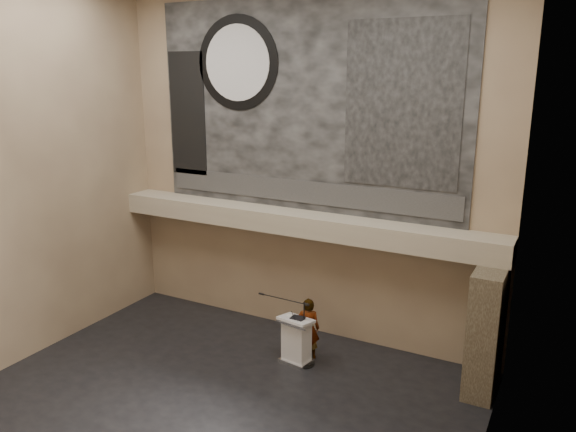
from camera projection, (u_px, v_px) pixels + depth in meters
The scene contains 20 objects.
floor at pixel (213, 405), 11.30m from camera, with size 10.00×10.00×0.00m, color black.
wall_back at pixel (303, 167), 13.64m from camera, with size 10.00×0.02×8.50m, color #806851.
wall_front at pixel (10, 265), 6.81m from camera, with size 10.00×0.02×8.50m, color #806851.
wall_left at pixel (23, 176), 12.50m from camera, with size 0.02×8.00×8.50m, color #806851.
wall_right at pixel (493, 237), 7.95m from camera, with size 0.02×8.00×8.50m, color #806851.
soffit at pixel (296, 222), 13.63m from camera, with size 10.00×0.80×0.50m, color tan.
sprinkler_left at pixel (239, 225), 14.38m from camera, with size 0.04×0.04×0.06m, color #B2893D.
sprinkler_right at pixel (369, 245), 12.79m from camera, with size 0.04×0.04×0.06m, color #B2893D.
banner at pixel (303, 106), 13.24m from camera, with size 8.00×0.05×5.00m, color black.
banner_text_strip at pixel (302, 192), 13.73m from camera, with size 7.76×0.02×0.55m, color #2F2F2F.
banner_clock_rim at pixel (237, 63), 13.78m from camera, with size 2.30×2.30×0.02m, color black.
banner_clock_face at pixel (237, 63), 13.76m from camera, with size 1.84×1.84×0.02m, color silver.
banner_building_print at pixel (402, 105), 12.09m from camera, with size 2.60×0.02×3.60m, color black.
banner_brick_print at pixel (188, 114), 14.83m from camera, with size 1.10×0.02×3.20m, color black.
stone_pier at pixel (486, 330), 11.54m from camera, with size 0.60×1.40×2.70m, color #3F3527.
lectern at pixel (296, 340), 12.82m from camera, with size 0.82×0.64×1.14m.
binder at pixel (298, 318), 12.64m from camera, with size 0.30×0.24×0.04m, color black.
papers at pixel (290, 317), 12.74m from camera, with size 0.19×0.27×0.01m, color silver.
speaker_person at pixel (308, 328), 12.99m from camera, with size 0.54×0.35×1.48m, color silver.
mic_stand at pixel (302, 354), 12.85m from camera, with size 1.46×0.52×1.52m.
Camera 1 is at (6.01, -8.09, 6.56)m, focal length 35.00 mm.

